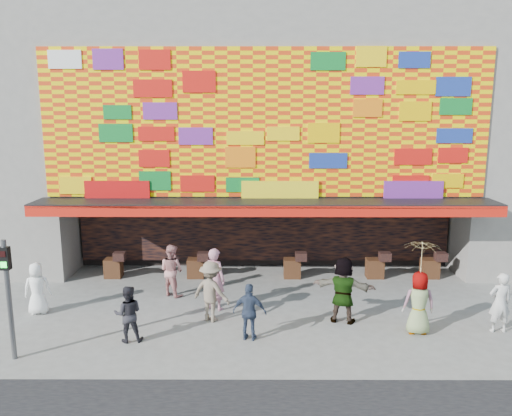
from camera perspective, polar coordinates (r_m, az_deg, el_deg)
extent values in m
plane|color=slate|center=(14.08, 1.24, -14.00)|extent=(90.00, 90.00, 0.00)
cube|color=gray|center=(20.77, 0.91, 12.51)|extent=(15.00, 8.00, 7.00)
cube|color=black|center=(22.21, 0.84, -0.57)|extent=(15.00, 6.00, 3.00)
cube|color=gray|center=(19.62, -20.89, -2.85)|extent=(0.40, 2.00, 3.00)
cube|color=gray|center=(19.80, 22.63, -2.85)|extent=(0.40, 2.00, 3.00)
cube|color=black|center=(16.43, 1.07, 0.65)|extent=(15.20, 1.60, 0.12)
cube|color=red|center=(15.69, 1.11, -0.40)|extent=(15.20, 0.04, 0.35)
cube|color=#FFDC00|center=(16.73, 1.07, 9.62)|extent=(14.80, 0.08, 4.90)
cube|color=black|center=(19.12, 0.94, -2.31)|extent=(14.00, 0.25, 2.50)
cylinder|color=#59595B|center=(13.49, -26.37, -9.45)|extent=(0.12, 0.12, 3.00)
cube|color=black|center=(13.18, -26.76, -5.16)|extent=(0.22, 0.18, 0.55)
cube|color=black|center=(13.07, -26.99, -4.72)|extent=(0.14, 0.02, 0.14)
cube|color=#19E533|center=(13.13, -26.89, -5.81)|extent=(0.14, 0.02, 0.14)
imported|color=white|center=(16.34, -23.72, -8.41)|extent=(0.86, 0.66, 1.57)
imported|color=#BB798F|center=(15.30, -4.73, -8.08)|extent=(0.84, 0.75, 1.92)
imported|color=#232228|center=(13.70, -14.40, -11.63)|extent=(0.81, 0.68, 1.51)
imported|color=#776856|center=(14.52, -5.16, -9.46)|extent=(1.31, 1.09, 1.77)
imported|color=#303C54|center=(13.37, -0.73, -11.79)|extent=(0.96, 0.55, 1.54)
imported|color=gray|center=(14.57, 9.94, -9.19)|extent=(1.88, 1.08, 1.93)
imported|color=gray|center=(14.38, 18.11, -10.28)|extent=(0.87, 0.59, 1.73)
imported|color=silver|center=(15.30, 26.10, -9.68)|extent=(0.63, 0.43, 1.68)
imported|color=tan|center=(16.62, -9.61, -7.02)|extent=(1.05, 0.99, 1.71)
imported|color=#FFEDA0|center=(13.98, 18.42, -5.39)|extent=(1.08, 1.10, 0.88)
cylinder|color=#4C3326|center=(14.25, 18.20, -8.83)|extent=(0.02, 0.02, 1.00)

